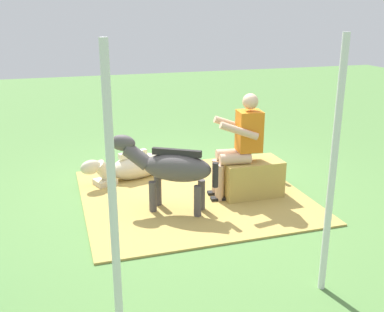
{
  "coord_description": "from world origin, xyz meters",
  "views": [
    {
      "loc": [
        1.68,
        5.5,
        2.37
      ],
      "look_at": [
        0.01,
        0.11,
        0.55
      ],
      "focal_mm": 42.59,
      "sensor_mm": 36.0,
      "label": 1
    }
  ],
  "objects_px": {
    "pony_lying": "(132,167)",
    "tent_pole_left": "(333,171)",
    "tent_pole_right": "(113,205)",
    "pony_standing": "(170,167)",
    "hay_bale": "(251,178)",
    "person_seated": "(240,141)",
    "soda_bottle": "(282,175)"
  },
  "relations": [
    {
      "from": "pony_lying",
      "to": "tent_pole_left",
      "type": "relative_size",
      "value": 0.61
    },
    {
      "from": "person_seated",
      "to": "pony_lying",
      "type": "relative_size",
      "value": 1.03
    },
    {
      "from": "soda_bottle",
      "to": "tent_pole_left",
      "type": "xyz_separation_m",
      "value": [
        0.87,
        2.39,
        0.98
      ]
    },
    {
      "from": "person_seated",
      "to": "soda_bottle",
      "type": "height_order",
      "value": "person_seated"
    },
    {
      "from": "person_seated",
      "to": "pony_standing",
      "type": "height_order",
      "value": "person_seated"
    },
    {
      "from": "pony_standing",
      "to": "hay_bale",
      "type": "bearing_deg",
      "value": -172.68
    },
    {
      "from": "hay_bale",
      "to": "pony_lying",
      "type": "bearing_deg",
      "value": -38.14
    },
    {
      "from": "soda_bottle",
      "to": "tent_pole_right",
      "type": "bearing_deg",
      "value": 43.3
    },
    {
      "from": "tent_pole_left",
      "to": "hay_bale",
      "type": "bearing_deg",
      "value": -96.96
    },
    {
      "from": "hay_bale",
      "to": "pony_lying",
      "type": "xyz_separation_m",
      "value": [
        1.39,
        -1.09,
        -0.06
      ]
    },
    {
      "from": "pony_standing",
      "to": "tent_pole_left",
      "type": "xyz_separation_m",
      "value": [
        -0.88,
        1.98,
        0.54
      ]
    },
    {
      "from": "person_seated",
      "to": "soda_bottle",
      "type": "relative_size",
      "value": 5.05
    },
    {
      "from": "pony_standing",
      "to": "pony_lying",
      "type": "xyz_separation_m",
      "value": [
        0.25,
        -1.24,
        -0.38
      ]
    },
    {
      "from": "person_seated",
      "to": "tent_pole_left",
      "type": "distance_m",
      "value": 2.17
    },
    {
      "from": "soda_bottle",
      "to": "tent_pole_right",
      "type": "relative_size",
      "value": 0.12
    },
    {
      "from": "tent_pole_right",
      "to": "person_seated",
      "type": "bearing_deg",
      "value": -129.93
    },
    {
      "from": "pony_lying",
      "to": "tent_pole_left",
      "type": "bearing_deg",
      "value": 109.36
    },
    {
      "from": "tent_pole_left",
      "to": "tent_pole_right",
      "type": "bearing_deg",
      "value": 4.54
    },
    {
      "from": "pony_standing",
      "to": "soda_bottle",
      "type": "relative_size",
      "value": 4.4
    },
    {
      "from": "pony_standing",
      "to": "tent_pole_left",
      "type": "height_order",
      "value": "tent_pole_left"
    },
    {
      "from": "person_seated",
      "to": "tent_pole_left",
      "type": "relative_size",
      "value": 0.62
    },
    {
      "from": "pony_lying",
      "to": "tent_pole_left",
      "type": "height_order",
      "value": "tent_pole_left"
    },
    {
      "from": "hay_bale",
      "to": "tent_pole_left",
      "type": "distance_m",
      "value": 2.31
    },
    {
      "from": "hay_bale",
      "to": "person_seated",
      "type": "bearing_deg",
      "value": -4.86
    },
    {
      "from": "person_seated",
      "to": "pony_standing",
      "type": "bearing_deg",
      "value": 9.36
    },
    {
      "from": "hay_bale",
      "to": "person_seated",
      "type": "relative_size",
      "value": 0.57
    },
    {
      "from": "person_seated",
      "to": "tent_pole_right",
      "type": "height_order",
      "value": "tent_pole_right"
    },
    {
      "from": "pony_standing",
      "to": "person_seated",
      "type": "bearing_deg",
      "value": -170.64
    },
    {
      "from": "pony_standing",
      "to": "pony_lying",
      "type": "height_order",
      "value": "pony_standing"
    },
    {
      "from": "person_seated",
      "to": "pony_lying",
      "type": "bearing_deg",
      "value": -41.35
    },
    {
      "from": "hay_bale",
      "to": "tent_pole_right",
      "type": "bearing_deg",
      "value": 47.54
    },
    {
      "from": "hay_bale",
      "to": "tent_pole_left",
      "type": "bearing_deg",
      "value": 83.04
    }
  ]
}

